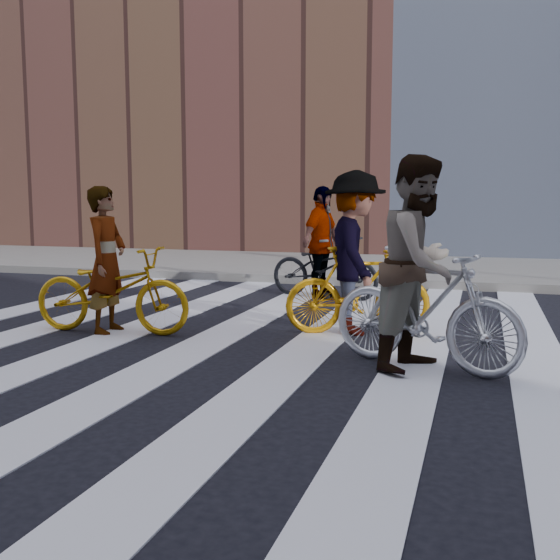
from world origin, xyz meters
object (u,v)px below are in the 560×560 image
at_px(rider_left, 107,260).
at_px(rider_mid, 420,264).
at_px(bike_yellow_left, 111,290).
at_px(rider_rear, 321,242).
at_px(rider_right, 355,253).
at_px(bike_dark_rear, 324,267).
at_px(bike_yellow_right, 358,290).
at_px(bike_silver_mid, 425,308).

height_order(rider_left, rider_mid, rider_mid).
bearing_deg(bike_yellow_left, rider_rear, -30.01).
relative_size(rider_right, rider_rear, 1.07).
distance_m(bike_yellow_left, bike_dark_rear, 3.73).
bearing_deg(rider_left, bike_yellow_left, -93.52).
distance_m(bike_yellow_right, bike_dark_rear, 2.72).
distance_m(bike_dark_rear, rider_right, 2.74).
height_order(bike_silver_mid, rider_rear, rider_rear).
relative_size(bike_yellow_right, rider_left, 0.99).
bearing_deg(bike_yellow_right, bike_dark_rear, 1.06).
bearing_deg(bike_yellow_right, rider_left, 85.54).
bearing_deg(rider_rear, bike_yellow_left, 167.71).
height_order(rider_mid, rider_rear, rider_mid).
bearing_deg(rider_rear, rider_left, 167.02).
relative_size(rider_mid, rider_right, 1.04).
bearing_deg(bike_yellow_left, bike_yellow_right, -77.20).
bearing_deg(rider_mid, rider_right, 53.02).
xyz_separation_m(rider_left, rider_right, (2.70, 0.79, 0.09)).
bearing_deg(bike_silver_mid, rider_rear, 47.33).
height_order(bike_yellow_left, bike_dark_rear, bike_yellow_left).
distance_m(bike_yellow_left, rider_mid, 3.58).
xyz_separation_m(bike_yellow_left, bike_silver_mid, (3.55, -0.59, 0.06)).
bearing_deg(rider_right, bike_silver_mid, -167.43).
bearing_deg(bike_silver_mid, rider_left, 102.11).
height_order(bike_yellow_right, rider_left, rider_left).
height_order(bike_yellow_right, rider_rear, rider_rear).
bearing_deg(rider_right, rider_left, 85.83).
bearing_deg(bike_dark_rear, rider_rear, 104.20).
relative_size(rider_left, rider_rear, 0.97).
bearing_deg(rider_rear, rider_mid, -140.50).
bearing_deg(rider_mid, bike_yellow_right, 51.49).
bearing_deg(rider_rear, bike_dark_rear, -75.80).
relative_size(bike_silver_mid, bike_dark_rear, 1.02).
xyz_separation_m(bike_yellow_left, rider_left, (-0.05, -0.00, 0.34)).
xyz_separation_m(bike_yellow_left, rider_right, (2.65, 0.79, 0.43)).
bearing_deg(rider_rear, bike_silver_mid, -139.90).
relative_size(bike_yellow_left, bike_dark_rear, 1.04).
bearing_deg(bike_yellow_left, rider_right, -76.90).
bearing_deg(bike_yellow_left, rider_left, 86.48).
height_order(bike_dark_rear, rider_mid, rider_mid).
bearing_deg(rider_right, rider_rear, 1.06).
xyz_separation_m(bike_silver_mid, rider_rear, (-1.90, 3.91, 0.31)).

